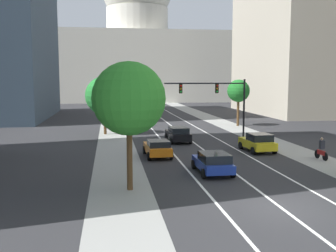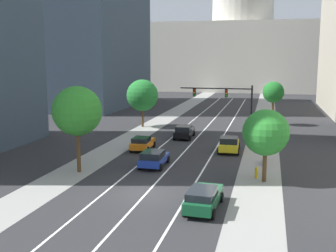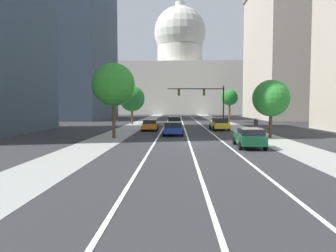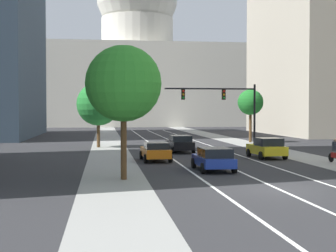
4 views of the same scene
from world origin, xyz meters
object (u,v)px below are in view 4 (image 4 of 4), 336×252
Objects in this scene: car_blue at (214,158)px; cyclist at (335,151)px; car_black at (180,143)px; street_tree_mid_left at (124,84)px; street_tree_mid_right at (250,103)px; traffic_signal_mast at (225,102)px; street_tree_near_left at (98,104)px; capitol_building at (137,61)px; car_orange at (156,151)px; car_yellow at (267,148)px.

cyclist reaches higher than car_blue.
car_black is 17.95m from street_tree_mid_left.
street_tree_mid_left reaches higher than cyclist.
street_tree_mid_right reaches higher than car_blue.
street_tree_near_left is at bearing 161.04° from traffic_signal_mast.
car_blue is 2.44× the size of cyclist.
street_tree_mid_left reaches higher than traffic_signal_mast.
capitol_building is 76.53m from car_black.
car_yellow is at bearing -84.81° from car_orange.
capitol_building is at bearing 85.61° from street_tree_mid_left.
street_tree_near_left is (-4.23, 13.93, 3.57)m from car_orange.
car_blue is 0.59× the size of street_tree_mid_left.
capitol_building is 73.43m from traffic_signal_mast.
cyclist is at bearing -45.55° from street_tree_near_left.
car_yellow is 19.22m from street_tree_mid_right.
street_tree_mid_right reaches higher than car_yellow.
car_black is 1.08× the size of car_blue.
traffic_signal_mast is at bearing -18.96° from street_tree_near_left.
street_tree_mid_left is (-7.03, -91.62, -10.30)m from capitol_building.
car_yellow is 2.40× the size of cyclist.
car_orange is 0.48× the size of traffic_signal_mast.
car_orange is (-2.91, -7.29, -0.06)m from car_black.
street_tree_mid_right reaches higher than cyclist.
car_blue is 17.08m from traffic_signal_mast.
car_yellow reaches higher than car_black.
capitol_building is 69.90m from street_tree_near_left.
car_black is 6.52m from traffic_signal_mast.
car_blue is 0.65× the size of street_tree_near_left.
street_tree_near_left is at bearing 18.78° from car_blue.
car_black is 13.42m from car_blue.
street_tree_mid_left is at bearing 118.14° from car_blue.
traffic_signal_mast is at bearing -17.25° from car_blue.
capitol_building reaches higher than car_yellow.
car_black reaches higher than car_blue.
car_orange is 23.72m from street_tree_mid_right.
street_tree_near_left is (-11.85, 4.07, -0.19)m from traffic_signal_mast.
street_tree_mid_right is (13.00, 19.46, 3.84)m from car_orange.
capitol_building is 8.08× the size of street_tree_mid_right.
cyclist is at bearing -71.91° from car_blue.
street_tree_mid_left is (-2.67, -9.21, 4.36)m from car_orange.
street_tree_mid_right is at bearing -35.76° from car_orange.
car_yellow is 9.56m from traffic_signal_mast.
capitol_building is at bearing 0.38° from car_yellow.
car_yellow is 18.56m from street_tree_near_left.
car_orange is at bearing -123.74° from street_tree_mid_right.
car_yellow is 8.79m from car_orange.
car_yellow is at bearing -44.71° from street_tree_near_left.
street_tree_mid_right is at bearing -5.91° from cyclist.
street_tree_near_left reaches higher than traffic_signal_mast.
capitol_building is 83.81m from car_orange.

